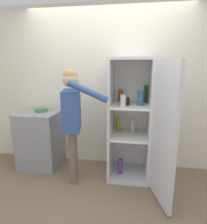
% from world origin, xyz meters
% --- Properties ---
extents(ground_plane, '(12.00, 12.00, 0.00)m').
position_xyz_m(ground_plane, '(0.00, 0.00, 0.00)').
color(ground_plane, '#7A664C').
extents(wall_back, '(7.00, 0.06, 2.55)m').
position_xyz_m(wall_back, '(0.00, 0.98, 1.27)').
color(wall_back, silver).
rests_on(wall_back, ground_plane).
extents(refrigerator, '(0.80, 1.19, 1.75)m').
position_xyz_m(refrigerator, '(0.48, 0.54, 0.87)').
color(refrigerator, silver).
rests_on(refrigerator, ground_plane).
extents(person, '(0.68, 0.52, 1.60)m').
position_xyz_m(person, '(-0.38, 0.32, 1.03)').
color(person, '#726656').
rests_on(person, ground_plane).
extents(counter, '(0.62, 0.56, 0.92)m').
position_xyz_m(counter, '(-1.05, 0.65, 0.46)').
color(counter, gray).
rests_on(counter, ground_plane).
extents(bowl, '(0.20, 0.20, 0.06)m').
position_xyz_m(bowl, '(-1.02, 0.70, 0.95)').
color(bowl, '#517F5B').
rests_on(bowl, counter).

